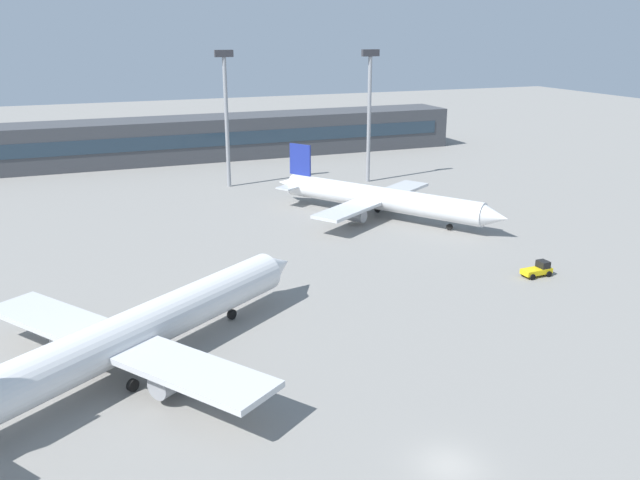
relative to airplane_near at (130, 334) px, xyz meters
The scene contains 7 objects.
ground_plane 26.35m from the airplane_near, 46.99° to the left, with size 400.00×400.00×0.00m, color gray.
terminal_building 94.07m from the airplane_near, 79.07° to the left, with size 131.57×12.13×9.00m.
airplane_near is the anchor object (origin of this frame).
airplane_mid 53.51m from the airplane_near, 40.60° to the left, with size 25.36×34.42×9.73m.
baggage_tug_yellow 46.85m from the airplane_near, ahead, with size 3.66×1.94×1.75m.
floodlight_tower_west 77.22m from the airplane_near, 49.67° to the left, with size 3.20×0.80×23.84m.
floodlight_tower_east 69.13m from the airplane_near, 69.11° to the left, with size 3.20×0.80×23.88m.
Camera 1 is at (-21.68, -31.88, 27.62)m, focal length 37.62 mm.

